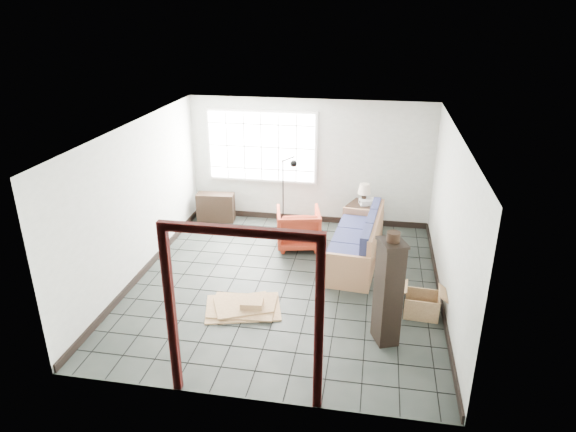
% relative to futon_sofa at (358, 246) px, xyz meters
% --- Properties ---
extents(ground, '(5.50, 5.50, 0.00)m').
position_rel_futon_sofa_xyz_m(ground, '(-1.13, -0.97, -0.34)').
color(ground, black).
rests_on(ground, ground).
extents(room_shell, '(5.02, 5.52, 2.61)m').
position_rel_futon_sofa_xyz_m(room_shell, '(-1.13, -0.94, 1.34)').
color(room_shell, '#ABAFA8').
rests_on(room_shell, ground).
extents(window_panel, '(2.32, 0.08, 1.52)m').
position_rel_futon_sofa_xyz_m(window_panel, '(-2.13, 1.73, 1.26)').
color(window_panel, silver).
rests_on(window_panel, ground).
extents(doorway_trim, '(1.80, 0.08, 2.20)m').
position_rel_futon_sofa_xyz_m(doorway_trim, '(-1.13, -3.67, 1.04)').
color(doorway_trim, '#3B0E0D').
rests_on(doorway_trim, ground).
extents(futon_sofa, '(0.99, 2.16, 0.93)m').
position_rel_futon_sofa_xyz_m(futon_sofa, '(0.00, 0.00, 0.00)').
color(futon_sofa, brown).
rests_on(futon_sofa, ground).
extents(armchair, '(0.95, 0.91, 0.83)m').
position_rel_futon_sofa_xyz_m(armchair, '(-1.16, 0.50, 0.08)').
color(armchair, maroon).
rests_on(armchair, ground).
extents(side_table, '(0.69, 0.69, 0.59)m').
position_rel_futon_sofa_xyz_m(side_table, '(0.02, 1.42, 0.15)').
color(side_table, black).
rests_on(side_table, ground).
extents(table_lamp, '(0.29, 0.29, 0.41)m').
position_rel_futon_sofa_xyz_m(table_lamp, '(0.02, 1.47, 0.54)').
color(table_lamp, black).
rests_on(table_lamp, side_table).
extents(projector, '(0.35, 0.31, 0.11)m').
position_rel_futon_sofa_xyz_m(projector, '(0.09, 1.42, 0.31)').
color(projector, silver).
rests_on(projector, side_table).
extents(floor_lamp, '(0.43, 0.32, 1.65)m').
position_rel_futon_sofa_xyz_m(floor_lamp, '(-1.45, 1.00, 0.54)').
color(floor_lamp, black).
rests_on(floor_lamp, ground).
extents(console_shelf, '(0.81, 0.37, 0.61)m').
position_rel_futon_sofa_xyz_m(console_shelf, '(-3.09, 1.43, -0.03)').
color(console_shelf, black).
rests_on(console_shelf, ground).
extents(tall_shelf, '(0.44, 0.50, 1.51)m').
position_rel_futon_sofa_xyz_m(tall_shelf, '(0.49, -2.25, 0.43)').
color(tall_shelf, black).
rests_on(tall_shelf, ground).
extents(pot, '(0.20, 0.20, 0.13)m').
position_rel_futon_sofa_xyz_m(pot, '(0.49, -2.25, 1.24)').
color(pot, black).
rests_on(pot, tall_shelf).
extents(open_box, '(0.84, 0.45, 0.46)m').
position_rel_futon_sofa_xyz_m(open_box, '(1.02, -1.52, -0.17)').
color(open_box, '#8D6044').
rests_on(open_box, ground).
extents(cardboard_pile, '(1.29, 1.06, 0.16)m').
position_rel_futon_sofa_xyz_m(cardboard_pile, '(-1.63, -1.83, -0.29)').
color(cardboard_pile, '#8D6044').
rests_on(cardboard_pile, ground).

